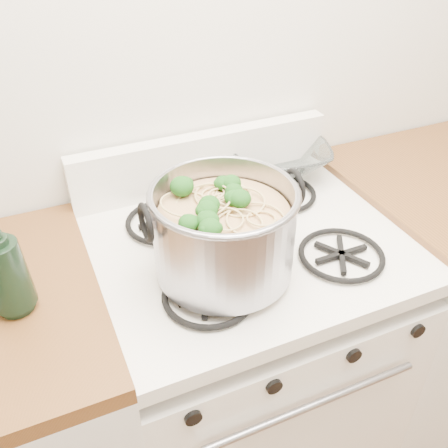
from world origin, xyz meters
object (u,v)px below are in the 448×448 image
stock_pot (224,233)px  glass_bowl (278,161)px  spatula (237,215)px  bottle (4,265)px  gas_range (245,363)px

stock_pot → glass_bowl: bearing=47.3°
stock_pot → spatula: 0.21m
glass_bowl → bottle: (-0.78, -0.31, 0.10)m
glass_bowl → bottle: bearing=-158.3°
spatula → bottle: size_ratio=1.35×
gas_range → glass_bowl: size_ratio=7.80×
gas_range → stock_pot: size_ratio=2.68×
spatula → glass_bowl: bearing=84.9°
glass_bowl → spatula: bearing=-138.5°
gas_range → glass_bowl: glass_bowl is taller
glass_bowl → bottle: size_ratio=0.51×
spatula → gas_range: bearing=-44.8°
bottle → glass_bowl: bearing=35.1°
glass_bowl → stock_pot: bearing=-132.7°
spatula → glass_bowl: glass_bowl is taller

